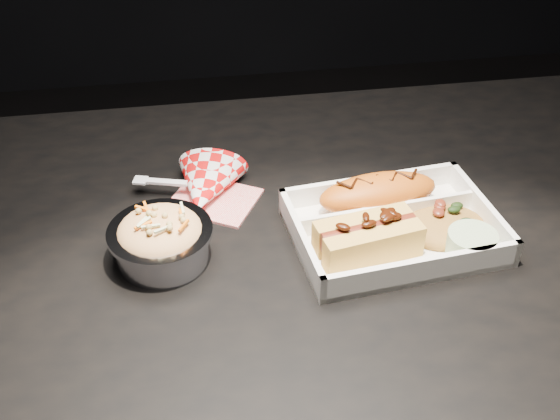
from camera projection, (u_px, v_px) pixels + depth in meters
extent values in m
cube|color=black|center=(306.00, 258.00, 0.88)|extent=(1.20, 0.80, 0.03)
cylinder|color=black|center=(532.00, 258.00, 1.45)|extent=(0.05, 0.05, 0.72)
cube|color=white|center=(393.00, 236.00, 0.88)|extent=(0.27, 0.21, 0.01)
cube|color=white|center=(369.00, 188.00, 0.94)|extent=(0.25, 0.03, 0.04)
cube|color=white|center=(422.00, 271.00, 0.81)|extent=(0.25, 0.03, 0.04)
cube|color=white|center=(301.00, 243.00, 0.85)|extent=(0.03, 0.18, 0.04)
cube|color=white|center=(482.00, 211.00, 0.90)|extent=(0.03, 0.18, 0.04)
cube|color=white|center=(386.00, 216.00, 0.90)|extent=(0.23, 0.03, 0.03)
ellipsoid|color=#C25913|center=(378.00, 193.00, 0.91)|extent=(0.17, 0.08, 0.05)
cube|color=gold|center=(374.00, 247.00, 0.83)|extent=(0.13, 0.05, 0.04)
cube|color=gold|center=(362.00, 230.00, 0.85)|extent=(0.13, 0.05, 0.04)
cylinder|color=maroon|center=(368.00, 233.00, 0.84)|extent=(0.12, 0.05, 0.03)
ellipsoid|color=#AE7732|center=(446.00, 220.00, 0.88)|extent=(0.12, 0.10, 0.03)
cylinder|color=#A9C394|center=(471.00, 244.00, 0.84)|extent=(0.06, 0.06, 0.03)
cylinder|color=silver|center=(162.00, 245.00, 0.84)|extent=(0.11, 0.11, 0.04)
cylinder|color=silver|center=(160.00, 231.00, 0.83)|extent=(0.13, 0.13, 0.01)
ellipsoid|color=#C6BD8B|center=(160.00, 231.00, 0.83)|extent=(0.10, 0.10, 0.04)
cube|color=red|center=(214.00, 200.00, 0.95)|extent=(0.14, 0.13, 0.00)
cone|color=red|center=(205.00, 187.00, 0.95)|extent=(0.13, 0.13, 0.10)
cube|color=white|center=(165.00, 182.00, 0.95)|extent=(0.06, 0.03, 0.00)
cube|color=white|center=(140.00, 180.00, 0.95)|extent=(0.02, 0.02, 0.00)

